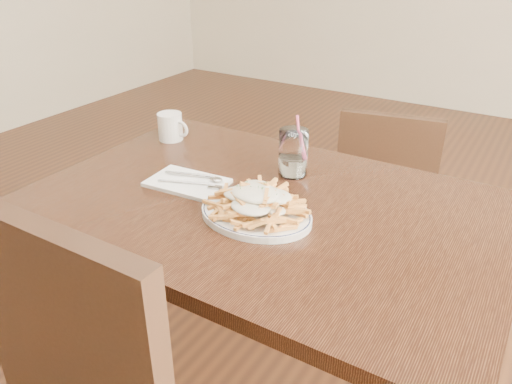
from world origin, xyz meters
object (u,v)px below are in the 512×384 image
Objects in this scene: chair_far at (385,191)px; loaded_fries at (256,198)px; coffee_mug at (171,127)px; water_glass at (293,155)px; fries_plate at (256,214)px; table at (265,227)px.

loaded_fries is (-0.06, -0.88, 0.36)m from chair_far.
coffee_mug reaches higher than loaded_fries.
loaded_fries is at bearing -81.44° from water_glass.
fries_plate is 1.23× the size of loaded_fries.
loaded_fries reaches higher than fries_plate.
water_glass is at bearing 95.51° from table.
loaded_fries is 2.35× the size of coffee_mug.
chair_far is at bearing 85.96° from loaded_fries.
table is 0.23m from water_glass.
chair_far is (0.08, 0.80, -0.22)m from table.
table is at bearing -84.49° from water_glass.
loaded_fries reaches higher than chair_far.
fries_plate is 2.90× the size of coffee_mug.
water_glass is at bearing 98.56° from loaded_fries.
table is 0.55m from coffee_mug.
water_glass reaches higher than table.
loaded_fries reaches higher than table.
chair_far is 0.94m from fries_plate.
coffee_mug is at bearing 150.00° from fries_plate.
chair_far is 0.95m from loaded_fries.
fries_plate reaches higher than table.
loaded_fries is (0.00, 0.00, 0.05)m from fries_plate.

